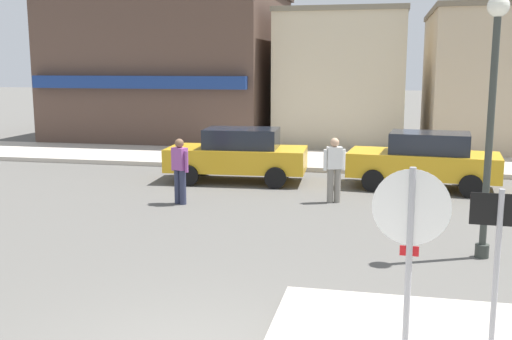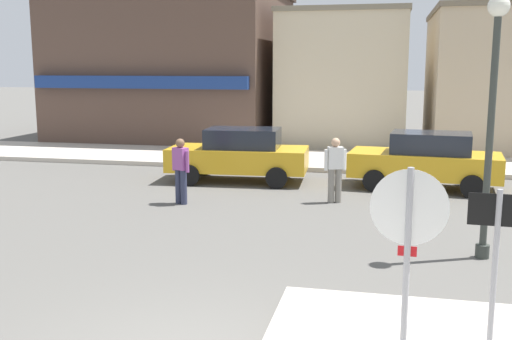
# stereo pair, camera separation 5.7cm
# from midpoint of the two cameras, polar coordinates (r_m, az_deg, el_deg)

# --- Properties ---
(kerb_far) EXTENTS (80.00, 4.00, 0.15)m
(kerb_far) POSITION_cam_midpoint_polar(r_m,az_deg,el_deg) (21.04, 6.32, 0.90)
(kerb_far) COLOR beige
(kerb_far) RESTS_ON ground
(stop_sign) EXTENTS (0.82, 0.08, 2.30)m
(stop_sign) POSITION_cam_midpoint_polar(r_m,az_deg,el_deg) (6.60, 14.20, -6.45)
(stop_sign) COLOR #9E9EA3
(stop_sign) RESTS_ON ground
(one_way_sign) EXTENTS (0.60, 0.06, 2.10)m
(one_way_sign) POSITION_cam_midpoint_polar(r_m,az_deg,el_deg) (6.78, 21.74, -8.07)
(one_way_sign) COLOR #9E9EA3
(one_way_sign) RESTS_ON ground
(lamp_post) EXTENTS (0.36, 0.36, 4.54)m
(lamp_post) POSITION_cam_midpoint_polar(r_m,az_deg,el_deg) (10.91, 21.49, 7.21)
(lamp_post) COLOR #333833
(lamp_post) RESTS_ON ground
(parked_car_nearest) EXTENTS (4.09, 2.05, 1.56)m
(parked_car_nearest) POSITION_cam_midpoint_polar(r_m,az_deg,el_deg) (17.40, -1.81, 1.53)
(parked_car_nearest) COLOR gold
(parked_car_nearest) RESTS_ON ground
(parked_car_second) EXTENTS (4.15, 2.18, 1.56)m
(parked_car_second) POSITION_cam_midpoint_polar(r_m,az_deg,el_deg) (17.02, 15.66, 0.97)
(parked_car_second) COLOR gold
(parked_car_second) RESTS_ON ground
(pedestrian_crossing_near) EXTENTS (0.53, 0.36, 1.61)m
(pedestrian_crossing_near) POSITION_cam_midpoint_polar(r_m,az_deg,el_deg) (14.66, -7.38, 0.10)
(pedestrian_crossing_near) COLOR #2D334C
(pedestrian_crossing_near) RESTS_ON ground
(pedestrian_crossing_far) EXTENTS (0.55, 0.33, 1.61)m
(pedestrian_crossing_far) POSITION_cam_midpoint_polar(r_m,az_deg,el_deg) (14.81, 7.35, 0.20)
(pedestrian_crossing_far) COLOR gray
(pedestrian_crossing_far) RESTS_ON ground
(building_corner_shop) EXTENTS (9.76, 9.67, 6.83)m
(building_corner_shop) POSITION_cam_midpoint_polar(r_m,az_deg,el_deg) (28.94, -7.66, 9.96)
(building_corner_shop) COLOR brown
(building_corner_shop) RESTS_ON ground
(building_storefront_left_near) EXTENTS (5.26, 6.05, 5.62)m
(building_storefront_left_near) POSITION_cam_midpoint_polar(r_m,az_deg,el_deg) (26.41, 8.14, 8.64)
(building_storefront_left_near) COLOR beige
(building_storefront_left_near) RESTS_ON ground
(building_storefront_left_mid) EXTENTS (6.43, 7.79, 5.57)m
(building_storefront_left_mid) POSITION_cam_midpoint_polar(r_m,az_deg,el_deg) (26.58, 22.85, 7.94)
(building_storefront_left_mid) COLOR tan
(building_storefront_left_mid) RESTS_ON ground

